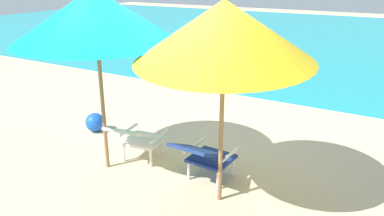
% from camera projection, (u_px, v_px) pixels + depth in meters
% --- Properties ---
extents(ground_plane, '(40.00, 40.00, 0.00)m').
position_uv_depth(ground_plane, '(270.00, 93.00, 8.51)').
color(ground_plane, '#CCB78E').
extents(ocean_band, '(40.00, 18.00, 0.01)m').
position_uv_depth(ocean_band, '(338.00, 39.00, 15.42)').
color(ocean_band, teal).
rests_on(ocean_band, ground_plane).
extents(swim_buoy, '(1.60, 0.18, 0.18)m').
position_uv_depth(swim_buoy, '(255.00, 53.00, 12.15)').
color(swim_buoy, yellow).
rests_on(swim_buoy, ocean_band).
extents(lounge_chair_left, '(0.64, 0.93, 0.68)m').
position_uv_depth(lounge_chair_left, '(137.00, 137.00, 5.25)').
color(lounge_chair_left, silver).
rests_on(lounge_chair_left, ground_plane).
extents(lounge_chair_right, '(0.58, 0.90, 0.68)m').
position_uv_depth(lounge_chair_right, '(205.00, 155.00, 4.74)').
color(lounge_chair_right, navy).
rests_on(lounge_chair_right, ground_plane).
extents(beach_umbrella_left, '(2.49, 2.49, 2.41)m').
position_uv_depth(beach_umbrella_left, '(95.00, 16.00, 4.57)').
color(beach_umbrella_left, olive).
rests_on(beach_umbrella_left, ground_plane).
extents(beach_umbrella_right, '(2.25, 2.28, 2.39)m').
position_uv_depth(beach_umbrella_right, '(224.00, 31.00, 3.84)').
color(beach_umbrella_right, olive).
rests_on(beach_umbrella_right, ground_plane).
extents(beach_ball, '(0.32, 0.32, 0.32)m').
position_uv_depth(beach_ball, '(95.00, 122.00, 6.41)').
color(beach_ball, blue).
rests_on(beach_ball, ground_plane).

